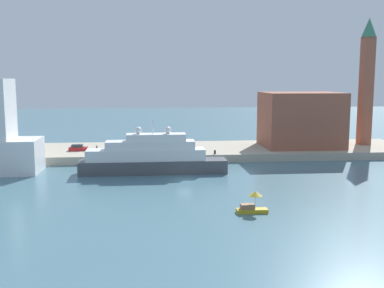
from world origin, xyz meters
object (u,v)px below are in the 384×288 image
person_figure (97,149)px  mooring_bollard (215,152)px  bell_tower (367,77)px  harbor_building (301,120)px  parked_car (78,148)px  small_motorboat (252,204)px  large_yacht (151,157)px

person_figure → mooring_bollard: (25.17, -4.77, -0.31)m
bell_tower → mooring_bollard: (-37.97, -11.07, -15.74)m
harbor_building → parked_car: bearing=-178.3°
parked_car → person_figure: (4.40, -2.87, 0.15)m
harbor_building → person_figure: (-46.72, -4.38, -5.60)m
small_motorboat → large_yacht: bearing=115.5°
bell_tower → parked_car: bearing=-177.1°
small_motorboat → mooring_bollard: (0.47, 37.89, 0.94)m
small_motorboat → person_figure: 49.31m
mooring_bollard → person_figure: bearing=169.3°
bell_tower → mooring_bollard: size_ratio=36.03×
mooring_bollard → parked_car: bearing=165.5°
harbor_building → person_figure: bearing=-174.6°
large_yacht → harbor_building: 40.56m
harbor_building → mooring_bollard: harbor_building is taller
small_motorboat → bell_tower: 64.44m
small_motorboat → person_figure: bearing=120.1°
small_motorboat → mooring_bollard: size_ratio=4.95×
parked_car → mooring_bollard: bearing=-14.5°
person_figure → harbor_building: bearing=5.4°
parked_car → mooring_bollard: (29.57, -7.64, -0.17)m
parked_car → mooring_bollard: 30.54m
harbor_building → parked_car: size_ratio=4.35×
person_figure → parked_car: bearing=146.9°
person_figure → mooring_bollard: person_figure is taller
small_motorboat → bell_tower: bell_tower is taller
bell_tower → person_figure: bearing=-174.3°
bell_tower → parked_car: 69.39m
small_motorboat → bell_tower: size_ratio=0.14×
parked_car → mooring_bollard: parked_car is taller
parked_car → person_figure: 5.26m
large_yacht → bell_tower: (51.51, 21.61, 14.85)m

